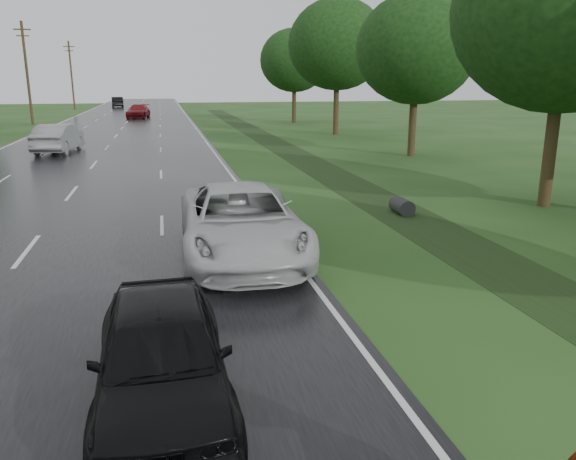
# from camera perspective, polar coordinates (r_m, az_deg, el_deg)

# --- Properties ---
(road) EXTENTS (14.00, 180.00, 0.04)m
(road) POSITION_cam_1_polar(r_m,az_deg,el_deg) (52.67, -16.70, 9.60)
(road) COLOR black
(road) RESTS_ON ground
(edge_stripe_east) EXTENTS (0.12, 180.00, 0.01)m
(edge_stripe_east) POSITION_cam_1_polar(r_m,az_deg,el_deg) (52.62, -9.25, 10.05)
(edge_stripe_east) COLOR silver
(edge_stripe_east) RESTS_ON road
(edge_stripe_west) EXTENTS (0.12, 180.00, 0.01)m
(edge_stripe_west) POSITION_cam_1_polar(r_m,az_deg,el_deg) (53.56, -24.00, 9.06)
(edge_stripe_west) COLOR silver
(edge_stripe_west) RESTS_ON road
(center_line) EXTENTS (0.12, 180.00, 0.01)m
(center_line) POSITION_cam_1_polar(r_m,az_deg,el_deg) (52.66, -16.70, 9.63)
(center_line) COLOR silver
(center_line) RESTS_ON road
(drainage_ditch) EXTENTS (2.20, 120.00, 0.56)m
(drainage_ditch) POSITION_cam_1_polar(r_m,az_deg,el_deg) (27.56, 4.17, 5.83)
(drainage_ditch) COLOR #1D3113
(drainage_ditch) RESTS_ON ground
(utility_pole_far) EXTENTS (1.60, 0.26, 10.00)m
(utility_pole_far) POSITION_cam_1_polar(r_m,az_deg,el_deg) (63.67, -25.00, 14.36)
(utility_pole_far) COLOR #3B2A18
(utility_pole_far) RESTS_ON ground
(utility_pole_distant) EXTENTS (1.60, 0.26, 10.00)m
(utility_pole_distant) POSITION_cam_1_polar(r_m,az_deg,el_deg) (93.25, -21.14, 14.52)
(utility_pole_distant) COLOR #3B2A18
(utility_pole_distant) RESTS_ON ground
(tree_east_b) EXTENTS (7.60, 7.60, 10.11)m
(tree_east_b) POSITION_cam_1_polar(r_m,az_deg,el_deg) (21.99, 26.49, 19.45)
(tree_east_b) COLOR #3B2A18
(tree_east_b) RESTS_ON ground
(tree_east_c) EXTENTS (7.00, 7.00, 9.29)m
(tree_east_c) POSITION_cam_1_polar(r_m,az_deg,el_deg) (34.59, 12.95, 17.50)
(tree_east_c) COLOR #3B2A18
(tree_east_c) RESTS_ON ground
(tree_east_d) EXTENTS (8.00, 8.00, 10.76)m
(tree_east_d) POSITION_cam_1_polar(r_m,az_deg,el_deg) (47.58, 5.04, 18.25)
(tree_east_d) COLOR #3B2A18
(tree_east_d) RESTS_ON ground
(tree_east_f) EXTENTS (7.20, 7.20, 9.62)m
(tree_east_f) POSITION_cam_1_polar(r_m,az_deg,el_deg) (60.97, 0.64, 16.84)
(tree_east_f) COLOR #3B2A18
(tree_east_f) RESTS_ON ground
(white_pickup) EXTENTS (3.13, 6.48, 1.78)m
(white_pickup) POSITION_cam_1_polar(r_m,az_deg,el_deg) (14.23, -4.77, 0.79)
(white_pickup) COLOR silver
(white_pickup) RESTS_ON road
(dark_sedan) EXTENTS (1.89, 4.51, 1.52)m
(dark_sedan) POSITION_cam_1_polar(r_m,az_deg,el_deg) (8.00, -12.72, -12.21)
(dark_sedan) COLOR black
(dark_sedan) RESTS_ON road
(silver_sedan) EXTENTS (2.50, 5.53, 1.76)m
(silver_sedan) POSITION_cam_1_polar(r_m,az_deg,el_deg) (38.02, -22.31, 8.63)
(silver_sedan) COLOR gray
(silver_sedan) RESTS_ON road
(far_car_red) EXTENTS (2.98, 5.63, 1.56)m
(far_car_red) POSITION_cam_1_polar(r_m,az_deg,el_deg) (70.34, -14.97, 11.58)
(far_car_red) COLOR maroon
(far_car_red) RESTS_ON road
(far_car_dark) EXTENTS (2.27, 5.22, 1.67)m
(far_car_dark) POSITION_cam_1_polar(r_m,az_deg,el_deg) (98.98, -16.95, 12.33)
(far_car_dark) COLOR black
(far_car_dark) RESTS_ON road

